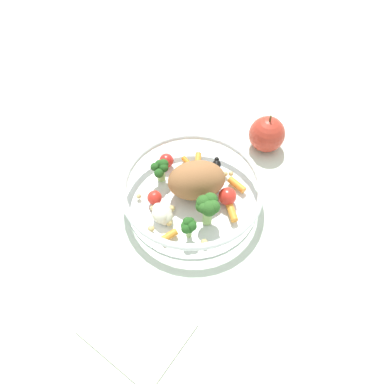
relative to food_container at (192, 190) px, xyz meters
name	(u,v)px	position (x,y,z in m)	size (l,w,h in m)	color
ground_plane	(188,199)	(-0.01, 0.00, -0.03)	(2.40, 2.40, 0.00)	silver
food_container	(192,190)	(0.00, 0.00, 0.00)	(0.25, 0.25, 0.08)	white
loose_apple	(267,134)	(0.07, 0.18, 0.00)	(0.07, 0.07, 0.08)	#BC3828
folded_napkin	(137,328)	(0.03, -0.24, -0.03)	(0.14, 0.11, 0.01)	silver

